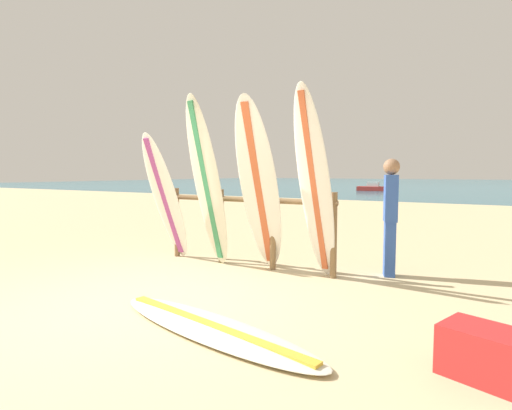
{
  "coord_description": "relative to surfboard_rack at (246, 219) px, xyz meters",
  "views": [
    {
      "loc": [
        3.36,
        -2.97,
        1.45
      ],
      "look_at": [
        0.01,
        2.56,
        0.93
      ],
      "focal_mm": 28.33,
      "sensor_mm": 36.0,
      "label": 1
    }
  ],
  "objects": [
    {
      "name": "beachgoer_standing",
      "position": [
        2.06,
        0.51,
        0.17
      ],
      "size": [
        0.25,
        0.3,
        1.65
      ],
      "color": "#3359B2",
      "rests_on": "ground"
    },
    {
      "name": "surfboard_leaning_far_left",
      "position": [
        -1.35,
        -0.35,
        0.3
      ],
      "size": [
        0.58,
        0.89,
        2.09
      ],
      "color": "white",
      "rests_on": "ground"
    },
    {
      "name": "cooler_box",
      "position": [
        3.33,
        -2.06,
        -0.56
      ],
      "size": [
        0.69,
        0.57,
        0.36
      ],
      "primitive_type": "cube",
      "rotation": [
        0.0,
        0.0,
        -0.31
      ],
      "color": "red",
      "rests_on": "ground"
    },
    {
      "name": "small_boat_offshore",
      "position": [
        -5.44,
        27.62,
        -0.48
      ],
      "size": [
        2.58,
        1.33,
        0.71
      ],
      "color": "#B22D28",
      "rests_on": "ocean_water"
    },
    {
      "name": "surfboard_lying_on_sand",
      "position": [
        1.13,
        -2.38,
        -0.7
      ],
      "size": [
        2.62,
        1.04,
        0.08
      ],
      "color": "silver",
      "rests_on": "ground"
    },
    {
      "name": "ocean_water",
      "position": [
        -0.01,
        55.74,
        -0.74
      ],
      "size": [
        120.0,
        80.0,
        0.01
      ],
      "primitive_type": "cube",
      "color": "teal",
      "rests_on": "ground"
    },
    {
      "name": "surfboard_rack",
      "position": [
        0.0,
        0.0,
        0.0
      ],
      "size": [
        2.95,
        0.09,
        1.19
      ],
      "color": "olive",
      "rests_on": "ground"
    },
    {
      "name": "surfboard_leaning_center_left",
      "position": [
        0.43,
        -0.33,
        0.5
      ],
      "size": [
        0.71,
        1.16,
        2.48
      ],
      "color": "white",
      "rests_on": "ground"
    },
    {
      "name": "surfboard_leaning_center",
      "position": [
        1.26,
        -0.28,
        0.55
      ],
      "size": [
        0.54,
        0.89,
        2.58
      ],
      "color": "white",
      "rests_on": "ground"
    },
    {
      "name": "surfboard_leaning_left",
      "position": [
        -0.45,
        -0.38,
        0.56
      ],
      "size": [
        0.64,
        0.79,
        2.6
      ],
      "color": "silver",
      "rests_on": "ground"
    },
    {
      "name": "ground_plane",
      "position": [
        -0.01,
        -2.26,
        -0.74
      ],
      "size": [
        120.0,
        120.0,
        0.0
      ],
      "primitive_type": "plane",
      "color": "#D3BC8C"
    }
  ]
}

